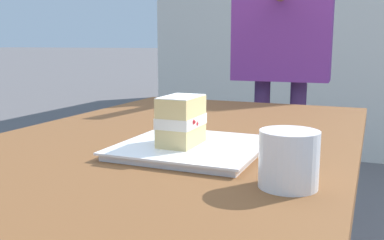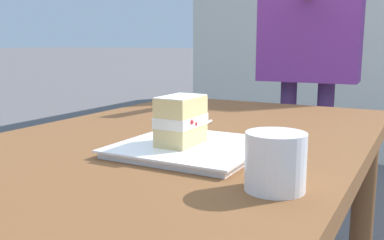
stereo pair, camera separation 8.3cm
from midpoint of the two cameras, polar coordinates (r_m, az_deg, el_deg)
The scene contains 6 objects.
patio_table at distance 0.89m, azimuth -8.70°, elevation -9.77°, with size 1.55×0.79×0.70m.
dessert_plate at distance 0.84m, azimuth -2.83°, elevation -3.69°, with size 0.27×0.27×0.02m.
cake_slice at distance 0.83m, azimuth -4.30°, elevation -0.10°, with size 0.10×0.07×0.09m.
dessert_fork at distance 1.07m, azimuth -2.61°, elevation -0.99°, with size 0.17×0.04×0.01m.
coffee_cup at distance 0.64m, azimuth 8.98°, elevation -5.04°, with size 0.09×0.09×0.08m.
diner_person at distance 1.91m, azimuth 10.57°, elevation 12.39°, with size 0.54×0.41×1.48m.
Camera 1 is at (0.73, 0.41, 0.91)m, focal length 40.59 mm.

